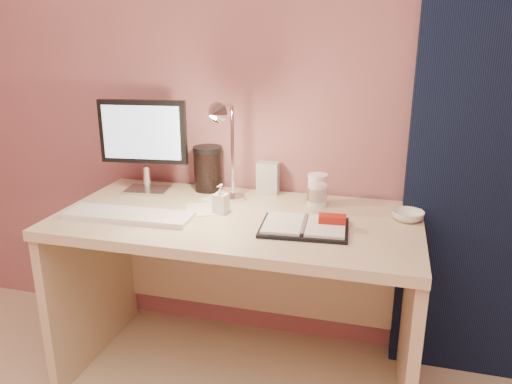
% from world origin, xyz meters
% --- Properties ---
extents(room, '(3.50, 3.50, 3.50)m').
position_xyz_m(room, '(0.95, 1.69, 1.14)').
color(room, '#C6B28E').
rests_on(room, ground).
extents(desk, '(1.40, 0.70, 0.73)m').
position_xyz_m(desk, '(0.00, 1.45, 0.50)').
color(desk, '#C8B48D').
rests_on(desk, ground).
extents(monitor, '(0.38, 0.16, 0.41)m').
position_xyz_m(monitor, '(-0.48, 1.57, 0.97)').
color(monitor, silver).
rests_on(monitor, desk).
extents(keyboard, '(0.50, 0.17, 0.02)m').
position_xyz_m(keyboard, '(-0.39, 1.25, 0.74)').
color(keyboard, silver).
rests_on(keyboard, desk).
extents(planner, '(0.33, 0.26, 0.05)m').
position_xyz_m(planner, '(0.29, 1.31, 0.74)').
color(planner, black).
rests_on(planner, desk).
extents(paper_a, '(0.21, 0.21, 0.00)m').
position_xyz_m(paper_a, '(-0.14, 1.42, 0.73)').
color(paper_a, silver).
rests_on(paper_a, desk).
extents(paper_c, '(0.19, 0.19, 0.00)m').
position_xyz_m(paper_c, '(-0.12, 1.56, 0.73)').
color(paper_c, silver).
rests_on(paper_c, desk).
extents(coffee_cup, '(0.08, 0.08, 0.13)m').
position_xyz_m(coffee_cup, '(0.28, 1.58, 0.79)').
color(coffee_cup, white).
rests_on(coffee_cup, desk).
extents(clear_cup, '(0.07, 0.07, 0.12)m').
position_xyz_m(clear_cup, '(0.30, 1.49, 0.79)').
color(clear_cup, white).
rests_on(clear_cup, desk).
extents(bowl, '(0.15, 0.15, 0.04)m').
position_xyz_m(bowl, '(0.64, 1.50, 0.75)').
color(bowl, silver).
rests_on(bowl, desk).
extents(lotion_bottle, '(0.06, 0.06, 0.12)m').
position_xyz_m(lotion_bottle, '(-0.07, 1.40, 0.79)').
color(lotion_bottle, white).
rests_on(lotion_bottle, desk).
extents(dark_jar, '(0.13, 0.13, 0.18)m').
position_xyz_m(dark_jar, '(-0.22, 1.67, 0.82)').
color(dark_jar, black).
rests_on(dark_jar, desk).
extents(product_box, '(0.10, 0.08, 0.14)m').
position_xyz_m(product_box, '(0.05, 1.69, 0.80)').
color(product_box, '#AFAFAB').
rests_on(product_box, desk).
extents(desk_lamp, '(0.11, 0.27, 0.43)m').
position_xyz_m(desk_lamp, '(-0.06, 1.46, 1.00)').
color(desk_lamp, silver).
rests_on(desk_lamp, desk).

